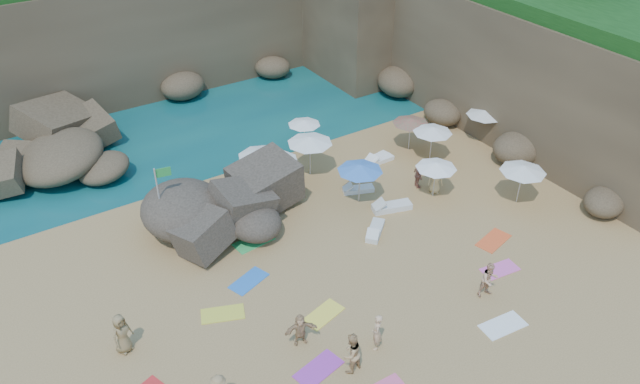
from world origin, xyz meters
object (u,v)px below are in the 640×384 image
person_stand_4 (436,180)px  person_stand_5 (183,219)px  person_stand_3 (418,176)px  person_stand_6 (377,332)px  rock_outcrop (233,212)px  flag_pole (161,194)px  lounger_0 (245,226)px  parasol_2 (304,122)px  person_stand_2 (214,212)px  parasol_0 (310,140)px  parasol_1 (261,153)px  person_stand_1 (351,353)px

person_stand_4 → person_stand_5: bearing=-162.4°
person_stand_3 → person_stand_6: size_ratio=0.89×
rock_outcrop → flag_pole: (-3.61, -0.28, 2.56)m
rock_outcrop → lounger_0: 1.63m
rock_outcrop → flag_pole: bearing=-175.6°
parasol_2 → person_stand_5: parasol_2 is taller
parasol_2 → person_stand_2: parasol_2 is taller
rock_outcrop → flag_pole: flag_pole is taller
parasol_0 → person_stand_4: bearing=-48.2°
rock_outcrop → person_stand_3: 10.15m
parasol_2 → person_stand_4: (3.35, -8.00, -0.90)m
person_stand_3 → rock_outcrop: bearing=85.2°
rock_outcrop → person_stand_3: rock_outcrop is taller
parasol_2 → parasol_1: bearing=-149.2°
parasol_2 → person_stand_2: 9.09m
flag_pole → parasol_0: (8.94, 1.22, -0.36)m
person_stand_2 → person_stand_6: size_ratio=0.99×
parasol_2 → person_stand_3: 7.72m
lounger_0 → person_stand_3: person_stand_3 is taller
rock_outcrop → parasol_0: 5.84m
parasol_0 → rock_outcrop: bearing=-169.9°
parasol_1 → person_stand_6: size_ratio=1.49×
parasol_0 → person_stand_4: size_ratio=1.58×
person_stand_5 → person_stand_3: bearing=-14.8°
rock_outcrop → person_stand_2: person_stand_2 is taller
parasol_0 → person_stand_5: 8.36m
person_stand_1 → person_stand_6: person_stand_1 is taller
parasol_1 → person_stand_6: bearing=-97.7°
person_stand_3 → parasol_1: bearing=72.2°
rock_outcrop → person_stand_1: (-0.80, -11.76, 0.91)m
person_stand_4 → person_stand_3: bearing=151.5°
parasol_2 → person_stand_6: (-5.95, -15.10, -0.86)m
parasol_0 → person_stand_3: parasol_0 is taller
person_stand_6 → flag_pole: bearing=-122.3°
flag_pole → parasol_1: flag_pole is taller
parasol_2 → person_stand_1: size_ratio=1.07×
person_stand_4 → person_stand_2: bearing=-163.4°
parasol_0 → parasol_1: bearing=175.4°
rock_outcrop → person_stand_5: person_stand_5 is taller
person_stand_3 → person_stand_4: bearing=-138.2°
rock_outcrop → person_stand_5: size_ratio=4.23×
parasol_1 → rock_outcrop: bearing=-153.7°
flag_pole → person_stand_4: size_ratio=2.50×
parasol_1 → parasol_2: (4.25, 2.53, -0.46)m
lounger_0 → person_stand_6: (0.81, -9.76, 0.68)m
parasol_2 → person_stand_3: size_ratio=1.32×
person_stand_2 → person_stand_5: bearing=17.2°
parasol_1 → lounger_0: size_ratio=1.22×
person_stand_6 → person_stand_4: bearing=163.8°
person_stand_6 → rock_outcrop: bearing=-140.0°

